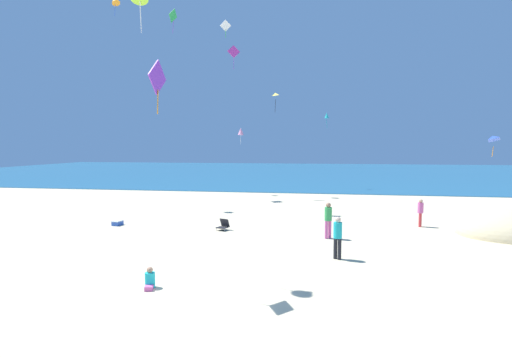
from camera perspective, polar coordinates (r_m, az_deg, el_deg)
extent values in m
plane|color=beige|center=(21.69, 0.76, -6.93)|extent=(120.00, 120.00, 0.00)
cube|color=#236084|center=(66.72, 6.63, 1.02)|extent=(120.00, 60.00, 0.05)
cube|color=black|center=(20.90, -4.90, -6.97)|extent=(0.66, 0.61, 0.03)
cube|color=black|center=(21.05, -4.51, -6.28)|extent=(0.56, 0.39, 0.44)
cylinder|color=#B7B7BC|center=(20.66, -4.53, -7.32)|extent=(0.02, 0.02, 0.15)
cylinder|color=#B7B7BC|center=(20.97, -5.70, -7.15)|extent=(0.02, 0.02, 0.15)
cube|color=#2D56B7|center=(23.47, -19.27, -6.02)|extent=(0.47, 0.61, 0.22)
cube|color=white|center=(23.45, -19.28, -5.70)|extent=(0.49, 0.62, 0.04)
cylinder|color=#D8599E|center=(19.29, 10.07, -7.18)|extent=(0.15, 0.15, 0.86)
cylinder|color=#D8599E|center=(19.39, 10.55, -7.13)|extent=(0.15, 0.15, 0.86)
cylinder|color=green|center=(19.20, 10.34, -4.96)|extent=(0.47, 0.47, 0.64)
sphere|color=#A87A5B|center=(19.13, 10.36, -3.70)|extent=(0.24, 0.24, 0.24)
cylinder|color=red|center=(23.43, 22.48, -5.48)|extent=(0.13, 0.13, 0.75)
cylinder|color=red|center=(23.59, 22.55, -5.41)|extent=(0.13, 0.13, 0.75)
cylinder|color=#D8599E|center=(23.40, 22.56, -3.85)|extent=(0.39, 0.39, 0.57)
sphere|color=tan|center=(23.35, 22.59, -2.94)|extent=(0.21, 0.21, 0.21)
cylinder|color=#19ADB2|center=(13.17, -14.98, -13.85)|extent=(0.38, 0.38, 0.48)
sphere|color=#A87A5B|center=(13.07, -15.01, -12.50)|extent=(0.19, 0.19, 0.19)
cube|color=#D8599E|center=(13.05, -15.10, -14.82)|extent=(0.33, 0.40, 0.14)
cylinder|color=black|center=(15.94, 11.90, -9.82)|extent=(0.15, 0.15, 0.83)
cylinder|color=black|center=(16.03, 11.33, -9.72)|extent=(0.15, 0.15, 0.83)
cylinder|color=#19ADB2|center=(15.82, 11.66, -7.22)|extent=(0.46, 0.46, 0.62)
sphere|color=beige|center=(15.74, 11.69, -5.74)|extent=(0.23, 0.23, 0.23)
pyramid|color=yellow|center=(35.54, 2.76, 12.08)|extent=(0.83, 0.82, 0.33)
cylinder|color=black|center=(35.44, 2.79, 10.44)|extent=(0.08, 0.09, 1.15)
cube|color=purple|center=(12.56, -14.00, 13.99)|extent=(0.15, 1.04, 1.04)
cylinder|color=orange|center=(12.47, -13.93, 10.68)|extent=(0.06, 0.03, 0.72)
cylinder|color=white|center=(15.09, -16.24, 21.56)|extent=(0.06, 0.16, 1.07)
cone|color=pink|center=(36.09, -2.20, 6.85)|extent=(0.65, 0.66, 0.65)
cylinder|color=white|center=(36.08, -2.20, 5.72)|extent=(0.06, 0.12, 0.89)
cone|color=#1EADAD|center=(41.71, 10.12, 8.97)|extent=(0.65, 0.64, 0.56)
cylinder|color=#1EADAD|center=(41.66, 10.11, 7.94)|extent=(0.19, 0.16, 1.04)
cube|color=white|center=(28.80, -4.40, 21.11)|extent=(0.70, 0.36, 0.71)
cylinder|color=green|center=(28.65, -4.39, 20.10)|extent=(0.03, 0.05, 0.51)
cube|color=green|center=(37.01, -11.84, 21.98)|extent=(0.41, 1.13, 1.10)
cylinder|color=purple|center=(36.74, -11.82, 20.60)|extent=(0.16, 0.12, 1.03)
cylinder|color=blue|center=(32.77, -19.59, 21.95)|extent=(0.17, 0.13, 0.83)
cube|color=#DB3DA8|center=(35.58, -3.23, 17.82)|extent=(1.02, 0.50, 1.10)
cylinder|color=purple|center=(35.38, -3.22, 16.34)|extent=(0.04, 0.05, 1.09)
pyramid|color=blue|center=(24.28, 30.85, 5.07)|extent=(0.84, 0.79, 0.41)
cylinder|color=orange|center=(24.25, 30.87, 3.39)|extent=(0.07, 0.08, 0.54)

